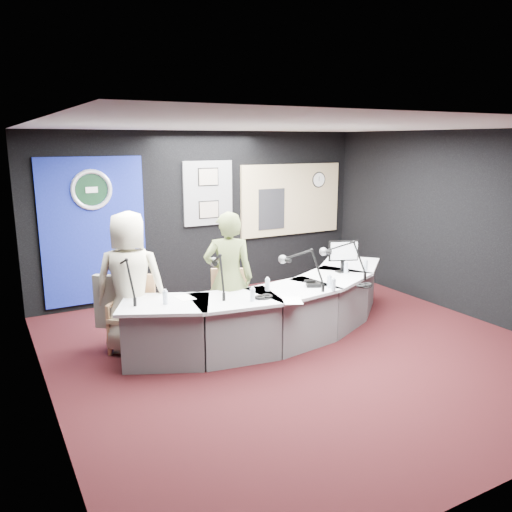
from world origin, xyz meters
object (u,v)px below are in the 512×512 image
armchair_right (229,311)px  person_man (130,283)px  armchair_left (132,314)px  person_woman (229,278)px  broadcast_desk (274,310)px

armchair_right → person_man: bearing=-169.2°
armchair_left → armchair_right: size_ratio=1.14×
person_woman → person_man: bearing=9.2°
person_woman → broadcast_desk: bearing=-165.0°
armchair_left → person_man: size_ratio=0.55×
armchair_right → person_man: (-1.20, 0.34, 0.47)m
broadcast_desk → person_woman: person_woman is taller
armchair_left → armchair_right: bearing=22.2°
broadcast_desk → person_woman: size_ratio=2.55×
broadcast_desk → person_man: (-1.84, 0.45, 0.53)m
armchair_left → armchair_right: (1.20, -0.34, -0.06)m
armchair_right → person_man: size_ratio=0.48×
armchair_left → person_man: person_man is taller
broadcast_desk → armchair_left: armchair_left is taller
armchair_right → person_woman: (0.00, 0.00, 0.45)m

